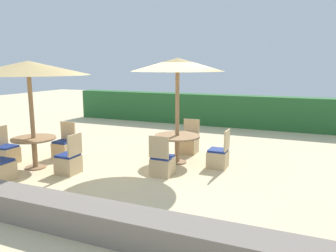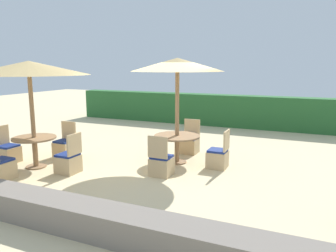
{
  "view_description": "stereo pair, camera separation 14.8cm",
  "coord_description": "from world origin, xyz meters",
  "px_view_note": "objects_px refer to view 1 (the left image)",
  "views": [
    {
      "loc": [
        3.19,
        -7.0,
        2.43
      ],
      "look_at": [
        0.0,
        0.6,
        0.9
      ],
      "focal_mm": 35.0,
      "sensor_mm": 36.0,
      "label": 1
    },
    {
      "loc": [
        3.32,
        -6.94,
        2.43
      ],
      "look_at": [
        0.0,
        0.6,
        0.9
      ],
      "focal_mm": 35.0,
      "sensor_mm": 36.0,
      "label": 2
    }
  ],
  "objects_px": {
    "patio_chair_front_left_south": "(0,169)",
    "patio_chair_center_east": "(218,157)",
    "patio_chair_front_left_north": "(64,147)",
    "patio_chair_center_south": "(162,164)",
    "patio_chair_center_north": "(189,144)",
    "parasol_front_left": "(28,68)",
    "patio_chair_front_left_west": "(7,153)",
    "patio_chair_front_left_east": "(69,162)",
    "round_table_front_left": "(34,145)",
    "round_table_center": "(177,141)",
    "parasol_center": "(178,65)"
  },
  "relations": [
    {
      "from": "patio_chair_front_left_east",
      "to": "patio_chair_center_north",
      "type": "relative_size",
      "value": 1.0
    },
    {
      "from": "parasol_front_left",
      "to": "patio_chair_front_left_north",
      "type": "distance_m",
      "value": 2.34
    },
    {
      "from": "round_table_front_left",
      "to": "patio_chair_front_left_south",
      "type": "height_order",
      "value": "patio_chair_front_left_south"
    },
    {
      "from": "patio_chair_front_left_north",
      "to": "patio_chair_front_left_east",
      "type": "relative_size",
      "value": 1.0
    },
    {
      "from": "patio_chair_front_left_east",
      "to": "parasol_center",
      "type": "relative_size",
      "value": 0.36
    },
    {
      "from": "patio_chair_front_left_south",
      "to": "patio_chair_center_east",
      "type": "xyz_separation_m",
      "value": [
        4.08,
        2.69,
        0.0
      ]
    },
    {
      "from": "round_table_front_left",
      "to": "round_table_center",
      "type": "height_order",
      "value": "round_table_front_left"
    },
    {
      "from": "parasol_center",
      "to": "round_table_center",
      "type": "distance_m",
      "value": 1.86
    },
    {
      "from": "round_table_front_left",
      "to": "parasol_center",
      "type": "distance_m",
      "value": 3.92
    },
    {
      "from": "parasol_front_left",
      "to": "patio_chair_front_left_west",
      "type": "relative_size",
      "value": 2.98
    },
    {
      "from": "parasol_front_left",
      "to": "patio_chair_front_left_east",
      "type": "height_order",
      "value": "parasol_front_left"
    },
    {
      "from": "parasol_front_left",
      "to": "patio_chair_center_east",
      "type": "distance_m",
      "value": 4.88
    },
    {
      "from": "parasol_center",
      "to": "patio_chair_center_north",
      "type": "bearing_deg",
      "value": 91.72
    },
    {
      "from": "patio_chair_center_north",
      "to": "round_table_center",
      "type": "bearing_deg",
      "value": 91.72
    },
    {
      "from": "parasol_front_left",
      "to": "patio_chair_center_north",
      "type": "distance_m",
      "value": 4.55
    },
    {
      "from": "patio_chair_front_left_south",
      "to": "parasol_center",
      "type": "xyz_separation_m",
      "value": [
        3.01,
        2.69,
        2.17
      ]
    },
    {
      "from": "patio_chair_front_left_west",
      "to": "patio_chair_front_left_east",
      "type": "distance_m",
      "value": 1.97
    },
    {
      "from": "patio_chair_center_south",
      "to": "parasol_center",
      "type": "bearing_deg",
      "value": 93.12
    },
    {
      "from": "patio_chair_front_left_west",
      "to": "patio_chair_center_south",
      "type": "distance_m",
      "value": 4.04
    },
    {
      "from": "patio_chair_center_south",
      "to": "patio_chair_center_north",
      "type": "distance_m",
      "value": 2.07
    },
    {
      "from": "patio_chair_front_left_west",
      "to": "parasol_center",
      "type": "xyz_separation_m",
      "value": [
        3.93,
        1.72,
        2.17
      ]
    },
    {
      "from": "patio_chair_center_east",
      "to": "patio_chair_center_north",
      "type": "relative_size",
      "value": 1.0
    },
    {
      "from": "round_table_center",
      "to": "patio_chair_front_left_north",
      "type": "bearing_deg",
      "value": -166.77
    },
    {
      "from": "patio_chair_front_left_south",
      "to": "round_table_center",
      "type": "height_order",
      "value": "patio_chair_front_left_south"
    },
    {
      "from": "patio_chair_front_left_east",
      "to": "parasol_center",
      "type": "height_order",
      "value": "parasol_center"
    },
    {
      "from": "patio_chair_center_east",
      "to": "patio_chair_front_left_west",
      "type": "bearing_deg",
      "value": 109.0
    },
    {
      "from": "patio_chair_center_south",
      "to": "patio_chair_front_left_east",
      "type": "bearing_deg",
      "value": -160.95
    },
    {
      "from": "parasol_center",
      "to": "round_table_center",
      "type": "xyz_separation_m",
      "value": [
        -0.0,
        0.0,
        -1.86
      ]
    },
    {
      "from": "round_table_front_left",
      "to": "patio_chair_center_south",
      "type": "xyz_separation_m",
      "value": [
        3.04,
        0.68,
        -0.31
      ]
    },
    {
      "from": "patio_chair_front_left_west",
      "to": "patio_chair_center_south",
      "type": "bearing_deg",
      "value": 99.46
    },
    {
      "from": "parasol_center",
      "to": "patio_chair_center_east",
      "type": "bearing_deg",
      "value": -0.1
    },
    {
      "from": "parasol_front_left",
      "to": "patio_chair_front_left_north",
      "type": "bearing_deg",
      "value": 90.38
    },
    {
      "from": "patio_chair_front_left_north",
      "to": "patio_chair_center_north",
      "type": "xyz_separation_m",
      "value": [
        2.95,
        1.72,
        0.0
      ]
    },
    {
      "from": "patio_chair_front_left_north",
      "to": "patio_chair_center_east",
      "type": "xyz_separation_m",
      "value": [
        4.05,
        0.7,
        0.0
      ]
    },
    {
      "from": "round_table_front_left",
      "to": "patio_chair_center_east",
      "type": "height_order",
      "value": "patio_chair_center_east"
    },
    {
      "from": "patio_chair_center_east",
      "to": "patio_chair_front_left_south",
      "type": "bearing_deg",
      "value": 123.43
    },
    {
      "from": "patio_chair_front_left_east",
      "to": "patio_chair_center_south",
      "type": "relative_size",
      "value": 1.0
    },
    {
      "from": "patio_chair_center_south",
      "to": "parasol_front_left",
      "type": "bearing_deg",
      "value": -167.38
    },
    {
      "from": "patio_chair_front_left_north",
      "to": "round_table_center",
      "type": "height_order",
      "value": "patio_chair_front_left_north"
    },
    {
      "from": "patio_chair_center_east",
      "to": "patio_chair_front_left_north",
      "type": "bearing_deg",
      "value": 99.8
    },
    {
      "from": "patio_chair_front_left_west",
      "to": "round_table_center",
      "type": "xyz_separation_m",
      "value": [
        3.93,
        1.72,
        0.31
      ]
    },
    {
      "from": "round_table_front_left",
      "to": "patio_chair_front_left_north",
      "type": "distance_m",
      "value": 1.08
    },
    {
      "from": "patio_chair_front_left_east",
      "to": "round_table_center",
      "type": "xyz_separation_m",
      "value": [
        1.96,
        1.75,
        0.31
      ]
    },
    {
      "from": "patio_chair_front_left_south",
      "to": "patio_chair_center_east",
      "type": "bearing_deg",
      "value": 33.43
    },
    {
      "from": "patio_chair_front_left_north",
      "to": "patio_chair_center_south",
      "type": "height_order",
      "value": "same"
    },
    {
      "from": "parasol_center",
      "to": "patio_chair_center_south",
      "type": "height_order",
      "value": "parasol_center"
    },
    {
      "from": "patio_chair_front_left_west",
      "to": "patio_chair_front_left_north",
      "type": "height_order",
      "value": "same"
    },
    {
      "from": "round_table_front_left",
      "to": "patio_chair_front_left_south",
      "type": "xyz_separation_m",
      "value": [
        -0.03,
        -0.96,
        -0.31
      ]
    },
    {
      "from": "patio_chair_front_left_east",
      "to": "patio_chair_center_south",
      "type": "distance_m",
      "value": 2.13
    },
    {
      "from": "patio_chair_front_left_south",
      "to": "patio_chair_front_left_north",
      "type": "bearing_deg",
      "value": 89.28
    }
  ]
}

